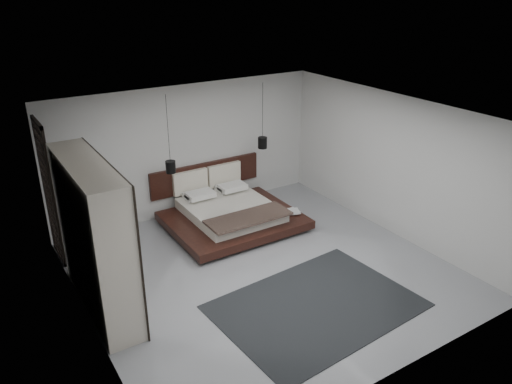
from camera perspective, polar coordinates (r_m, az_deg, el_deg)
floor at (r=8.97m, az=0.94°, el=-8.95°), size 6.00×6.00×0.00m
ceiling at (r=7.84m, az=1.07°, el=8.64°), size 6.00×6.00×0.00m
wall_back at (r=10.77m, az=-7.79°, el=4.78°), size 6.00×0.00×6.00m
wall_front at (r=6.32m, az=16.29°, el=-10.15°), size 6.00×0.00×6.00m
wall_left at (r=7.28m, az=-19.30°, el=-5.85°), size 0.00×6.00×6.00m
wall_right at (r=10.15m, az=15.35°, el=2.97°), size 0.00×6.00×6.00m
lattice_screen at (r=9.53m, az=-22.57°, el=-0.02°), size 0.05×0.90×2.60m
bed at (r=10.44m, az=-3.06°, el=-2.30°), size 2.61×2.32×1.05m
book_lower at (r=10.49m, az=3.75°, el=-2.31°), size 0.22×0.29×0.03m
book_upper at (r=10.45m, az=3.76°, el=-2.26°), size 0.32×0.37×0.02m
pendant_left at (r=9.92m, az=-9.73°, el=2.87°), size 0.20×0.20×1.55m
pendant_right at (r=10.82m, az=0.74°, el=5.67°), size 0.20×0.20×1.42m
wardrobe at (r=7.88m, az=-17.94°, el=-5.00°), size 0.58×2.45×2.40m
rug at (r=8.15m, az=6.92°, el=-12.78°), size 3.23×2.41×0.01m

